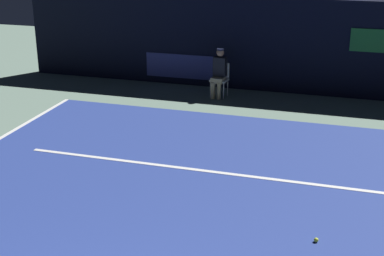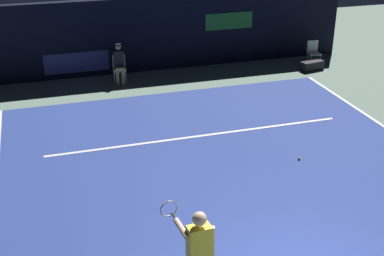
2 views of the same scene
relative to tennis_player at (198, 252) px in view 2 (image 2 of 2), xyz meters
The scene contains 9 objects.
ground_plane 4.53m from the tennis_player, 65.09° to the left, with size 30.01×30.01×0.00m, color slate.
court_surface 4.53m from the tennis_player, 65.09° to the left, with size 10.27×10.36×0.01m, color navy.
line_service 6.19m from the tennis_player, 72.26° to the left, with size 8.01×0.10×0.01m, color white.
back_wall 11.84m from the tennis_player, 80.96° to the left, with size 14.74×0.33×2.60m.
tennis_player is the anchor object (origin of this frame).
line_judge_on_chair 10.68m from the tennis_player, 86.74° to the left, with size 0.48×0.56×1.32m.
courtside_chair_near 13.08m from the tennis_player, 53.44° to the left, with size 0.47×0.45×0.88m.
tennis_ball 5.51m from the tennis_player, 45.49° to the left, with size 0.07×0.07×0.07m, color #CCE033.
equipment_bag 12.45m from the tennis_player, 53.10° to the left, with size 0.84×0.32×0.32m, color black.
Camera 2 is at (-3.85, -6.04, 6.10)m, focal length 49.41 mm.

